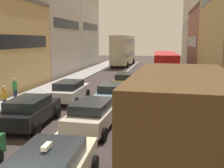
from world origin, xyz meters
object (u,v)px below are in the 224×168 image
(sedan_centre_lane_second, at_px, (93,114))
(wagon_left_lane_second, at_px, (30,111))
(bus_far_queue_secondary, at_px, (123,49))
(removalist_box_truck, at_px, (180,124))
(sedan_left_lane_third, at_px, (70,91))
(coupe_centre_lane_fourth, at_px, (125,81))
(bus_mid_queue_primary, at_px, (165,63))
(pedestrian_near_kerb, at_px, (15,88))
(pedestrian_mid_sidewalk, at_px, (4,97))
(hatchback_centre_lane_third, at_px, (113,93))
(sedan_right_lane_behind_truck, at_px, (162,104))

(sedan_centre_lane_second, height_order, wagon_left_lane_second, same)
(bus_far_queue_secondary, bearing_deg, removalist_box_truck, -167.44)
(sedan_left_lane_third, height_order, bus_far_queue_secondary, bus_far_queue_secondary)
(removalist_box_truck, xyz_separation_m, sedan_centre_lane_second, (-3.83, 4.51, -1.18))
(coupe_centre_lane_fourth, bearing_deg, removalist_box_truck, -169.02)
(bus_mid_queue_primary, bearing_deg, removalist_box_truck, 178.89)
(wagon_left_lane_second, bearing_deg, pedestrian_near_kerb, 33.96)
(pedestrian_mid_sidewalk, bearing_deg, bus_mid_queue_primary, -178.15)
(hatchback_centre_lane_third, distance_m, pedestrian_mid_sidewalk, 6.91)
(removalist_box_truck, distance_m, sedan_right_lane_behind_truck, 7.33)
(hatchback_centre_lane_third, height_order, coupe_centre_lane_fourth, same)
(bus_mid_queue_primary, bearing_deg, coupe_centre_lane_fourth, 155.68)
(hatchback_centre_lane_third, distance_m, sedan_right_lane_behind_truck, 4.24)
(sedan_centre_lane_second, relative_size, sedan_left_lane_third, 1.01)
(wagon_left_lane_second, bearing_deg, bus_mid_queue_primary, -22.75)
(hatchback_centre_lane_third, relative_size, bus_far_queue_secondary, 0.41)
(wagon_left_lane_second, relative_size, sedan_left_lane_third, 1.01)
(sedan_left_lane_third, xyz_separation_m, coupe_centre_lane_fourth, (3.30, 5.40, 0.00))
(bus_far_queue_secondary, relative_size, pedestrian_near_kerb, 6.37)
(coupe_centre_lane_fourth, xyz_separation_m, bus_mid_queue_primary, (3.49, 8.38, 0.96))
(bus_far_queue_secondary, bearing_deg, bus_mid_queue_primary, -150.83)
(removalist_box_truck, xyz_separation_m, bus_mid_queue_primary, (-0.26, 23.95, -0.21))
(wagon_left_lane_second, distance_m, hatchback_centre_lane_third, 6.22)
(bus_far_queue_secondary, height_order, pedestrian_near_kerb, bus_far_queue_secondary)
(removalist_box_truck, xyz_separation_m, coupe_centre_lane_fourth, (-3.74, 15.57, -1.18))
(bus_far_queue_secondary, bearing_deg, wagon_left_lane_second, -178.40)
(coupe_centre_lane_fourth, height_order, bus_mid_queue_primary, bus_mid_queue_primary)
(removalist_box_truck, distance_m, pedestrian_near_kerb, 14.70)
(removalist_box_truck, height_order, bus_mid_queue_primary, removalist_box_truck)
(pedestrian_near_kerb, distance_m, pedestrian_mid_sidewalk, 3.09)
(wagon_left_lane_second, bearing_deg, sedan_right_lane_behind_truck, -71.42)
(sedan_right_lane_behind_truck, distance_m, bus_mid_queue_primary, 16.77)
(sedan_right_lane_behind_truck, height_order, bus_mid_queue_primary, bus_mid_queue_primary)
(hatchback_centre_lane_third, relative_size, sedan_left_lane_third, 1.01)
(sedan_centre_lane_second, distance_m, bus_mid_queue_primary, 19.79)
(wagon_left_lane_second, height_order, bus_far_queue_secondary, bus_far_queue_secondary)
(removalist_box_truck, bearing_deg, sedan_right_lane_behind_truck, 6.31)
(sedan_left_lane_third, bearing_deg, wagon_left_lane_second, 177.46)
(hatchback_centre_lane_third, relative_size, bus_mid_queue_primary, 0.41)
(coupe_centre_lane_fourth, distance_m, pedestrian_mid_sidewalk, 10.85)
(sedan_left_lane_third, height_order, pedestrian_mid_sidewalk, pedestrian_mid_sidewalk)
(wagon_left_lane_second, height_order, coupe_centre_lane_fourth, same)
(bus_mid_queue_primary, xyz_separation_m, pedestrian_near_kerb, (-10.78, -14.30, -0.81))
(wagon_left_lane_second, xyz_separation_m, sedan_right_lane_behind_truck, (6.71, 2.67, 0.00))
(sedan_left_lane_third, distance_m, bus_far_queue_secondary, 27.06)
(removalist_box_truck, height_order, pedestrian_mid_sidewalk, removalist_box_truck)
(wagon_left_lane_second, distance_m, pedestrian_near_kerb, 6.40)
(pedestrian_mid_sidewalk, bearing_deg, bus_far_queue_secondary, -154.04)
(removalist_box_truck, bearing_deg, pedestrian_near_kerb, 51.39)
(sedan_centre_lane_second, distance_m, wagon_left_lane_second, 3.35)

